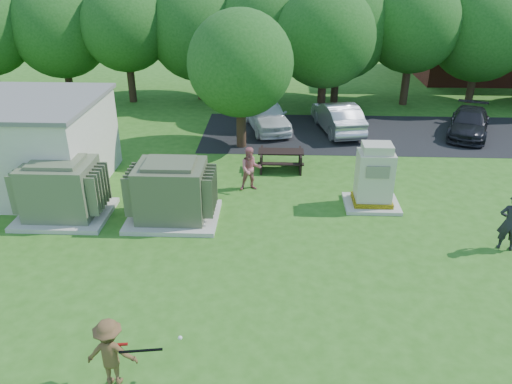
{
  "coord_description": "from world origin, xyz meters",
  "views": [
    {
      "loc": [
        0.62,
        -10.11,
        8.15
      ],
      "look_at": [
        0.0,
        4.0,
        1.3
      ],
      "focal_mm": 35.0,
      "sensor_mm": 36.0,
      "label": 1
    }
  ],
  "objects_px": {
    "picnic_table": "(281,158)",
    "car_dark": "(469,123)",
    "person_by_generator": "(510,222)",
    "batter": "(111,353)",
    "generator_cabinet": "(374,179)",
    "car_silver_a": "(338,117)",
    "person_at_picnic": "(251,169)",
    "car_white": "(267,115)",
    "transformer_left": "(61,191)",
    "transformer_right": "(172,193)"
  },
  "relations": [
    {
      "from": "person_at_picnic",
      "to": "transformer_left",
      "type": "bearing_deg",
      "value": -170.64
    },
    {
      "from": "person_by_generator",
      "to": "car_dark",
      "type": "xyz_separation_m",
      "value": [
        2.38,
        10.5,
        -0.28
      ]
    },
    {
      "from": "car_white",
      "to": "person_by_generator",
      "type": "bearing_deg",
      "value": -70.35
    },
    {
      "from": "generator_cabinet",
      "to": "car_silver_a",
      "type": "distance_m",
      "value": 8.12
    },
    {
      "from": "car_silver_a",
      "to": "person_by_generator",
      "type": "bearing_deg",
      "value": 98.55
    },
    {
      "from": "transformer_left",
      "to": "person_by_generator",
      "type": "distance_m",
      "value": 14.15
    },
    {
      "from": "person_by_generator",
      "to": "picnic_table",
      "type": "bearing_deg",
      "value": -26.6
    },
    {
      "from": "batter",
      "to": "generator_cabinet",
      "type": "bearing_deg",
      "value": -129.75
    },
    {
      "from": "batter",
      "to": "car_dark",
      "type": "bearing_deg",
      "value": -129.08
    },
    {
      "from": "picnic_table",
      "to": "person_at_picnic",
      "type": "distance_m",
      "value": 2.35
    },
    {
      "from": "batter",
      "to": "car_silver_a",
      "type": "bearing_deg",
      "value": -111.98
    },
    {
      "from": "transformer_left",
      "to": "picnic_table",
      "type": "height_order",
      "value": "transformer_left"
    },
    {
      "from": "car_white",
      "to": "car_dark",
      "type": "xyz_separation_m",
      "value": [
        9.85,
        -0.49,
        -0.13
      ]
    },
    {
      "from": "picnic_table",
      "to": "car_white",
      "type": "height_order",
      "value": "car_white"
    },
    {
      "from": "car_dark",
      "to": "batter",
      "type": "bearing_deg",
      "value": -105.98
    },
    {
      "from": "person_by_generator",
      "to": "person_at_picnic",
      "type": "bearing_deg",
      "value": -11.56
    },
    {
      "from": "car_white",
      "to": "car_dark",
      "type": "height_order",
      "value": "car_white"
    },
    {
      "from": "generator_cabinet",
      "to": "car_white",
      "type": "xyz_separation_m",
      "value": [
        -3.9,
        8.31,
        -0.27
      ]
    },
    {
      "from": "person_at_picnic",
      "to": "car_white",
      "type": "bearing_deg",
      "value": 74.54
    },
    {
      "from": "picnic_table",
      "to": "person_by_generator",
      "type": "xyz_separation_m",
      "value": [
        6.77,
        -5.86,
        0.41
      ]
    },
    {
      "from": "generator_cabinet",
      "to": "person_by_generator",
      "type": "bearing_deg",
      "value": -37.06
    },
    {
      "from": "picnic_table",
      "to": "person_at_picnic",
      "type": "xyz_separation_m",
      "value": [
        -1.14,
        -2.03,
        0.35
      ]
    },
    {
      "from": "car_silver_a",
      "to": "person_at_picnic",
      "type": "bearing_deg",
      "value": 48.89
    },
    {
      "from": "person_at_picnic",
      "to": "car_silver_a",
      "type": "relative_size",
      "value": 0.38
    },
    {
      "from": "transformer_right",
      "to": "car_white",
      "type": "bearing_deg",
      "value": 73.08
    },
    {
      "from": "picnic_table",
      "to": "car_silver_a",
      "type": "distance_m",
      "value": 5.68
    },
    {
      "from": "car_dark",
      "to": "car_white",
      "type": "bearing_deg",
      "value": -160.85
    },
    {
      "from": "transformer_left",
      "to": "generator_cabinet",
      "type": "bearing_deg",
      "value": 6.87
    },
    {
      "from": "person_at_picnic",
      "to": "picnic_table",
      "type": "bearing_deg",
      "value": 48.85
    },
    {
      "from": "picnic_table",
      "to": "car_dark",
      "type": "relative_size",
      "value": 0.43
    },
    {
      "from": "transformer_left",
      "to": "picnic_table",
      "type": "relative_size",
      "value": 1.62
    },
    {
      "from": "transformer_right",
      "to": "person_at_picnic",
      "type": "relative_size",
      "value": 1.79
    },
    {
      "from": "picnic_table",
      "to": "car_white",
      "type": "relative_size",
      "value": 0.42
    },
    {
      "from": "transformer_right",
      "to": "picnic_table",
      "type": "distance_m",
      "value": 5.74
    },
    {
      "from": "generator_cabinet",
      "to": "transformer_right",
      "type": "bearing_deg",
      "value": -169.46
    },
    {
      "from": "person_by_generator",
      "to": "car_dark",
      "type": "height_order",
      "value": "person_by_generator"
    },
    {
      "from": "person_by_generator",
      "to": "car_silver_a",
      "type": "xyz_separation_m",
      "value": [
        -3.96,
        10.79,
        -0.17
      ]
    },
    {
      "from": "transformer_left",
      "to": "transformer_right",
      "type": "height_order",
      "value": "same"
    },
    {
      "from": "person_by_generator",
      "to": "car_white",
      "type": "relative_size",
      "value": 0.41
    },
    {
      "from": "batter",
      "to": "car_dark",
      "type": "xyz_separation_m",
      "value": [
        12.62,
        16.16,
        -0.18
      ]
    },
    {
      "from": "person_by_generator",
      "to": "car_white",
      "type": "height_order",
      "value": "person_by_generator"
    },
    {
      "from": "transformer_right",
      "to": "car_white",
      "type": "distance_m",
      "value": 10.01
    },
    {
      "from": "batter",
      "to": "person_by_generator",
      "type": "xyz_separation_m",
      "value": [
        10.24,
        5.66,
        0.11
      ]
    },
    {
      "from": "transformer_right",
      "to": "picnic_table",
      "type": "height_order",
      "value": "transformer_right"
    },
    {
      "from": "picnic_table",
      "to": "transformer_right",
      "type": "bearing_deg",
      "value": -129.11
    },
    {
      "from": "picnic_table",
      "to": "car_dark",
      "type": "xyz_separation_m",
      "value": [
        9.15,
        4.65,
        0.13
      ]
    },
    {
      "from": "transformer_right",
      "to": "car_white",
      "type": "xyz_separation_m",
      "value": [
        2.91,
        9.57,
        -0.22
      ]
    },
    {
      "from": "person_by_generator",
      "to": "car_silver_a",
      "type": "height_order",
      "value": "person_by_generator"
    },
    {
      "from": "person_by_generator",
      "to": "car_dark",
      "type": "bearing_deg",
      "value": -88.5
    },
    {
      "from": "person_at_picnic",
      "to": "person_by_generator",
      "type": "bearing_deg",
      "value": -37.78
    }
  ]
}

